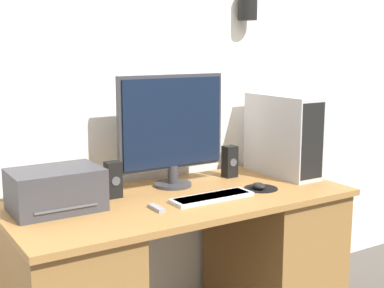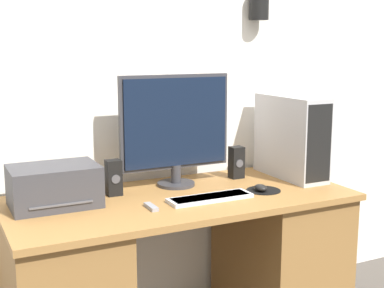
{
  "view_description": "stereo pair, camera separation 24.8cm",
  "coord_description": "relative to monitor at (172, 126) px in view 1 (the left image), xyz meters",
  "views": [
    {
      "loc": [
        -1.24,
        -1.71,
        1.47
      ],
      "look_at": [
        0.06,
        0.36,
        1.01
      ],
      "focal_mm": 50.0,
      "sensor_mm": 36.0,
      "label": 1
    },
    {
      "loc": [
        -1.02,
        -1.83,
        1.47
      ],
      "look_at": [
        0.06,
        0.36,
        1.01
      ],
      "focal_mm": 50.0,
      "sensor_mm": 36.0,
      "label": 2
    }
  ],
  "objects": [
    {
      "name": "wall_back",
      "position": [
        -0.06,
        0.23,
        0.28
      ],
      "size": [
        6.4,
        0.16,
        2.7
      ],
      "color": "white",
      "rests_on": "ground_plane"
    },
    {
      "name": "mousepad",
      "position": [
        0.34,
        -0.28,
        -0.3
      ],
      "size": [
        0.17,
        0.17,
        0.0
      ],
      "color": "black",
      "rests_on": "desk"
    },
    {
      "name": "remote_control",
      "position": [
        -0.26,
        -0.31,
        -0.29
      ],
      "size": [
        0.03,
        0.11,
        0.02
      ],
      "color": "gray",
      "rests_on": "desk"
    },
    {
      "name": "keyboard",
      "position": [
        0.03,
        -0.3,
        -0.29
      ],
      "size": [
        0.4,
        0.12,
        0.02
      ],
      "color": "silver",
      "rests_on": "desk"
    },
    {
      "name": "computer_tower",
      "position": [
        0.63,
        -0.1,
        -0.09
      ],
      "size": [
        0.17,
        0.46,
        0.44
      ],
      "color": "#B2B2B7",
      "rests_on": "desk"
    },
    {
      "name": "printer",
      "position": [
        -0.62,
        -0.08,
        -0.21
      ],
      "size": [
        0.38,
        0.27,
        0.18
      ],
      "color": "#38383D",
      "rests_on": "desk"
    },
    {
      "name": "mouse",
      "position": [
        0.32,
        -0.29,
        -0.28
      ],
      "size": [
        0.06,
        0.08,
        0.03
      ],
      "color": "black",
      "rests_on": "mousepad"
    },
    {
      "name": "speaker_left",
      "position": [
        -0.34,
        -0.03,
        -0.22
      ],
      "size": [
        0.07,
        0.07,
        0.17
      ],
      "color": "black",
      "rests_on": "desk"
    },
    {
      "name": "desk",
      "position": [
        -0.06,
        -0.19,
        -0.68
      ],
      "size": [
        1.61,
        0.72,
        0.77
      ],
      "color": "olive",
      "rests_on": "ground_plane"
    },
    {
      "name": "monitor",
      "position": [
        0.0,
        0.0,
        0.0
      ],
      "size": [
        0.58,
        0.19,
        0.56
      ],
      "color": "#333338",
      "rests_on": "desk"
    },
    {
      "name": "speaker_right",
      "position": [
        0.35,
        -0.0,
        -0.22
      ],
      "size": [
        0.07,
        0.07,
        0.17
      ],
      "color": "black",
      "rests_on": "desk"
    }
  ]
}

